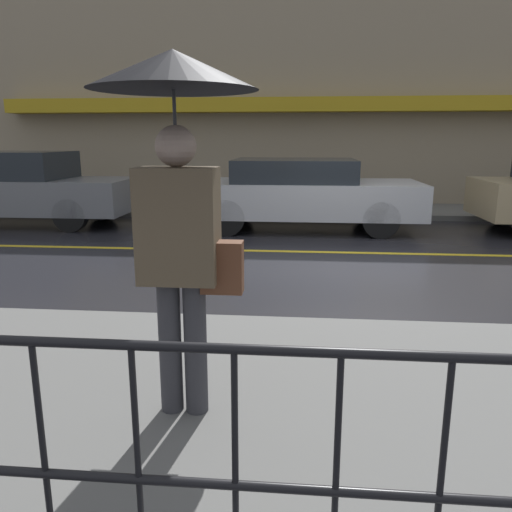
% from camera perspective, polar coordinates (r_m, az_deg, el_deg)
% --- Properties ---
extents(ground_plane, '(80.00, 80.00, 0.00)m').
position_cam_1_polar(ground_plane, '(8.02, 9.90, 0.38)').
color(ground_plane, black).
extents(sidewalk_near, '(28.00, 3.16, 0.12)m').
position_cam_1_polar(sidewalk_near, '(3.39, 16.66, -17.30)').
color(sidewalk_near, '#60605E').
rests_on(sidewalk_near, ground_plane).
extents(sidewalk_far, '(28.00, 2.19, 0.12)m').
position_cam_1_polar(sidewalk_far, '(12.38, 8.32, 5.20)').
color(sidewalk_far, '#60605E').
rests_on(sidewalk_far, ground_plane).
extents(lane_marking, '(25.20, 0.12, 0.01)m').
position_cam_1_polar(lane_marking, '(8.02, 9.90, 0.41)').
color(lane_marking, gold).
rests_on(lane_marking, ground_plane).
extents(building_storefront, '(28.00, 0.85, 6.81)m').
position_cam_1_polar(building_storefront, '(13.58, 8.54, 19.86)').
color(building_storefront, gray).
rests_on(building_storefront, ground_plane).
extents(railing_foreground, '(12.00, 0.04, 0.97)m').
position_cam_1_polar(railing_foreground, '(1.96, 25.95, -19.71)').
color(railing_foreground, black).
rests_on(railing_foreground, sidewalk_near).
extents(pedestrian, '(0.91, 0.91, 2.09)m').
position_cam_1_polar(pedestrian, '(2.82, -9.00, 11.74)').
color(pedestrian, '#333338').
rests_on(pedestrian, sidewalk_near).
extents(car_grey, '(4.77, 1.76, 1.51)m').
position_cam_1_polar(car_grey, '(11.64, -25.86, 7.04)').
color(car_grey, slate).
rests_on(car_grey, ground_plane).
extents(car_silver, '(4.53, 1.95, 1.37)m').
position_cam_1_polar(car_silver, '(10.00, 5.20, 7.23)').
color(car_silver, '#B2B5BA').
rests_on(car_silver, ground_plane).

